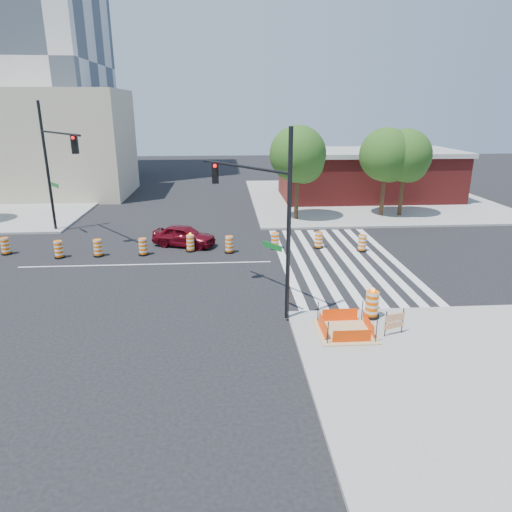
# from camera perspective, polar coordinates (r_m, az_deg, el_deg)

# --- Properties ---
(ground) EXTENTS (120.00, 120.00, 0.00)m
(ground) POSITION_cam_1_polar(r_m,az_deg,el_deg) (26.32, -13.51, -1.03)
(ground) COLOR black
(ground) RESTS_ON ground
(sidewalk_ne) EXTENTS (22.00, 22.00, 0.15)m
(sidewalk_ne) POSITION_cam_1_polar(r_m,az_deg,el_deg) (45.41, 13.56, 7.06)
(sidewalk_ne) COLOR gray
(sidewalk_ne) RESTS_ON ground
(crosswalk_east) EXTENTS (6.75, 13.50, 0.01)m
(crosswalk_east) POSITION_cam_1_polar(r_m,az_deg,el_deg) (26.73, 10.29, -0.50)
(crosswalk_east) COLOR silver
(crosswalk_east) RESTS_ON ground
(lane_centerline) EXTENTS (14.00, 0.12, 0.01)m
(lane_centerline) POSITION_cam_1_polar(r_m,az_deg,el_deg) (26.32, -13.51, -1.02)
(lane_centerline) COLOR silver
(lane_centerline) RESTS_ON ground
(excavation_pit) EXTENTS (2.20, 2.20, 0.90)m
(excavation_pit) POSITION_cam_1_polar(r_m,az_deg,el_deg) (18.14, 11.10, -9.09)
(excavation_pit) COLOR tan
(excavation_pit) RESTS_ON ground
(brick_storefront) EXTENTS (16.50, 8.50, 4.60)m
(brick_storefront) POSITION_cam_1_polar(r_m,az_deg,el_deg) (45.05, 13.78, 9.86)
(brick_storefront) COLOR maroon
(brick_storefront) RESTS_ON ground
(beige_midrise) EXTENTS (14.00, 10.00, 10.00)m
(beige_midrise) POSITION_cam_1_polar(r_m,az_deg,el_deg) (49.48, -24.00, 12.68)
(beige_midrise) COLOR #C3B895
(beige_midrise) RESTS_ON ground
(red_coupe) EXTENTS (4.27, 2.84, 1.35)m
(red_coupe) POSITION_cam_1_polar(r_m,az_deg,el_deg) (29.17, -8.98, 2.53)
(red_coupe) COLOR #5E0813
(red_coupe) RESTS_ON ground
(signal_pole_se) EXTENTS (3.49, 4.73, 7.61)m
(signal_pole_se) POSITION_cam_1_polar(r_m,az_deg,el_deg) (18.69, 0.76, 6.58)
(signal_pole_se) COLOR black
(signal_pole_se) RESTS_ON ground
(signal_pole_nw) EXTENTS (4.13, 5.29, 8.68)m
(signal_pole_nw) POSITION_cam_1_polar(r_m,az_deg,el_deg) (32.96, -23.85, 11.23)
(signal_pole_nw) COLOR black
(signal_pole_nw) RESTS_ON ground
(pit_drum) EXTENTS (0.66, 0.66, 1.30)m
(pit_drum) POSITION_cam_1_polar(r_m,az_deg,el_deg) (19.36, 14.28, -5.98)
(pit_drum) COLOR black
(pit_drum) RESTS_ON ground
(barricade) EXTENTS (0.84, 0.30, 1.02)m
(barricade) POSITION_cam_1_polar(r_m,az_deg,el_deg) (18.18, 16.91, -7.79)
(barricade) COLOR #FD6705
(barricade) RESTS_ON ground
(tree_north_c) EXTENTS (4.23, 4.23, 7.19)m
(tree_north_c) POSITION_cam_1_polar(r_m,az_deg,el_deg) (34.99, 5.30, 12.18)
(tree_north_c) COLOR #382314
(tree_north_c) RESTS_ON ground
(tree_north_d) EXTENTS (4.09, 4.09, 6.96)m
(tree_north_d) POSITION_cam_1_polar(r_m,az_deg,el_deg) (37.40, 15.97, 11.72)
(tree_north_d) COLOR #382314
(tree_north_d) RESTS_ON ground
(tree_north_e) EXTENTS (4.04, 4.04, 6.87)m
(tree_north_e) POSITION_cam_1_polar(r_m,az_deg,el_deg) (37.92, 18.15, 11.52)
(tree_north_e) COLOR #382314
(tree_north_e) RESTS_ON ground
(median_drum_1) EXTENTS (0.60, 0.60, 1.02)m
(median_drum_1) POSITION_cam_1_polar(r_m,az_deg,el_deg) (31.04, -28.83, 1.03)
(median_drum_1) COLOR black
(median_drum_1) RESTS_ON ground
(median_drum_2) EXTENTS (0.60, 0.60, 1.02)m
(median_drum_2) POSITION_cam_1_polar(r_m,az_deg,el_deg) (28.95, -23.43, 0.70)
(median_drum_2) COLOR black
(median_drum_2) RESTS_ON ground
(median_drum_3) EXTENTS (0.60, 0.60, 1.02)m
(median_drum_3) POSITION_cam_1_polar(r_m,az_deg,el_deg) (28.42, -19.14, 0.89)
(median_drum_3) COLOR black
(median_drum_3) RESTS_ON ground
(median_drum_4) EXTENTS (0.60, 0.60, 1.02)m
(median_drum_4) POSITION_cam_1_polar(r_m,az_deg,el_deg) (27.90, -13.94, 1.06)
(median_drum_4) COLOR black
(median_drum_4) RESTS_ON ground
(median_drum_5) EXTENTS (0.60, 0.60, 1.18)m
(median_drum_5) POSITION_cam_1_polar(r_m,az_deg,el_deg) (28.07, -8.20, 1.55)
(median_drum_5) COLOR black
(median_drum_5) RESTS_ON ground
(median_drum_6) EXTENTS (0.60, 0.60, 1.02)m
(median_drum_6) POSITION_cam_1_polar(r_m,az_deg,el_deg) (27.56, -3.36, 1.38)
(median_drum_6) COLOR black
(median_drum_6) RESTS_ON ground
(median_drum_7) EXTENTS (0.60, 0.60, 1.02)m
(median_drum_7) POSITION_cam_1_polar(r_m,az_deg,el_deg) (28.30, 2.41, 1.84)
(median_drum_7) COLOR black
(median_drum_7) RESTS_ON ground
(median_drum_8) EXTENTS (0.60, 0.60, 1.02)m
(median_drum_8) POSITION_cam_1_polar(r_m,az_deg,el_deg) (28.69, 7.84, 1.91)
(median_drum_8) COLOR black
(median_drum_8) RESTS_ON ground
(median_drum_9) EXTENTS (0.60, 0.60, 1.02)m
(median_drum_9) POSITION_cam_1_polar(r_m,az_deg,el_deg) (28.54, 13.13, 1.51)
(median_drum_9) COLOR black
(median_drum_9) RESTS_ON ground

